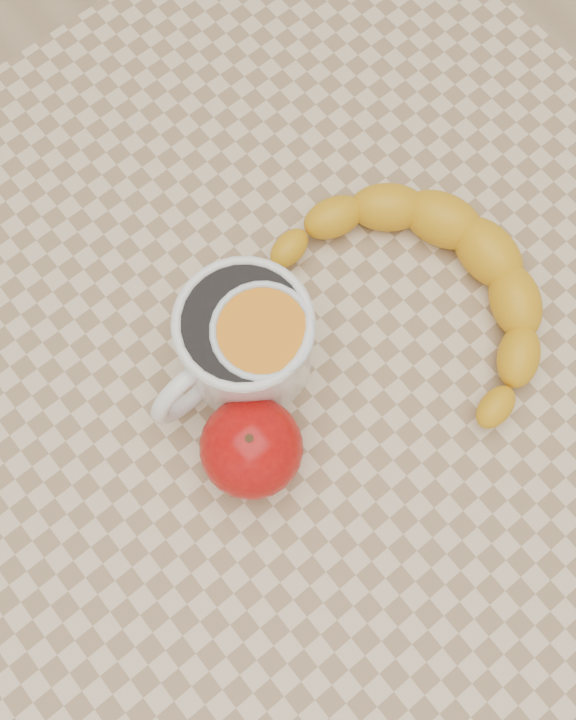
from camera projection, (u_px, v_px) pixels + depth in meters
ground at (288, 487)px, 1.39m from camera, size 3.00×3.00×0.00m
table at (288, 392)px, 0.75m from camera, size 0.80×0.80×0.75m
coffee_mug at (243, 341)px, 0.62m from camera, size 0.15×0.11×0.09m
orange_juice_glass at (264, 347)px, 0.62m from camera, size 0.08×0.08×0.09m
apple at (251, 448)px, 0.61m from camera, size 0.09×0.09×0.07m
banana at (429, 290)px, 0.66m from camera, size 0.21×0.29×0.05m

